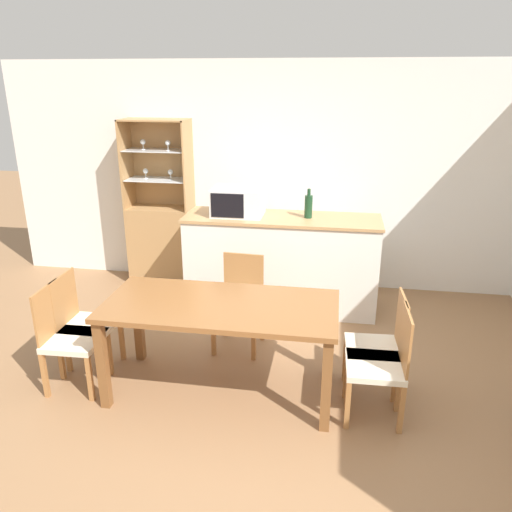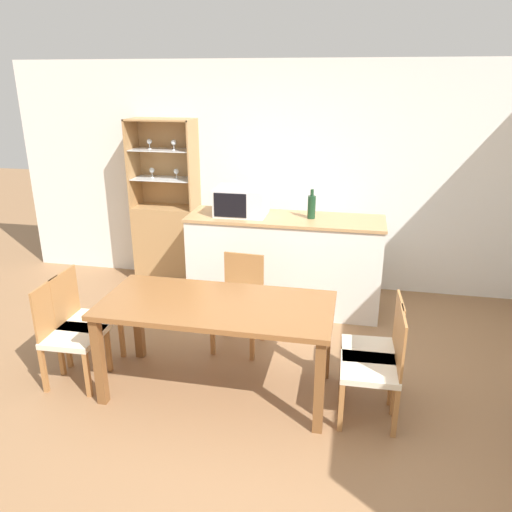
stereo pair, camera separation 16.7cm
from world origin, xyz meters
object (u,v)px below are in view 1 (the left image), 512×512
at_px(wine_bottle, 308,206).
at_px(dining_table, 221,315).
at_px(dining_chair_side_right_near, 381,365).
at_px(dining_chair_side_left_far, 84,324).
at_px(dining_chair_side_right_far, 379,347).
at_px(microwave, 238,202).
at_px(display_cabinet, 162,234).
at_px(dining_chair_side_left_near, 69,338).
at_px(dining_chair_head_far, 240,303).

bearing_deg(wine_bottle, dining_table, -108.41).
relative_size(dining_chair_side_right_near, dining_chair_side_left_far, 1.00).
relative_size(dining_chair_side_right_far, wine_bottle, 2.84).
height_order(dining_chair_side_right_far, microwave, microwave).
xyz_separation_m(display_cabinet, dining_chair_side_left_far, (0.02, -2.01, -0.16)).
height_order(dining_table, dining_chair_side_left_far, dining_chair_side_left_far).
distance_m(display_cabinet, microwave, 1.28).
distance_m(display_cabinet, dining_chair_side_left_far, 2.02).
distance_m(dining_table, dining_chair_side_right_far, 1.23).
relative_size(display_cabinet, dining_chair_side_right_far, 2.26).
relative_size(display_cabinet, dining_chair_side_left_near, 2.26).
xyz_separation_m(dining_chair_side_left_far, dining_chair_side_left_near, (0.00, -0.25, 0.00)).
bearing_deg(dining_table, display_cabinet, 119.75).
relative_size(dining_table, dining_chair_head_far, 2.07).
relative_size(dining_chair_head_far, dining_chair_side_left_near, 1.00).
bearing_deg(wine_bottle, display_cabinet, 164.26).
bearing_deg(dining_chair_side_left_far, dining_table, 84.01).
relative_size(dining_chair_side_right_far, microwave, 1.63).
bearing_deg(microwave, dining_chair_head_far, -78.37).
relative_size(display_cabinet, dining_table, 1.09).
height_order(dining_chair_side_right_near, microwave, microwave).
relative_size(dining_table, dining_chair_side_right_far, 2.07).
distance_m(dining_table, microwave, 1.71).
bearing_deg(dining_table, microwave, 96.40).
distance_m(dining_chair_side_right_near, dining_chair_side_right_far, 0.25).
xyz_separation_m(dining_table, dining_chair_head_far, (0.00, 0.73, -0.24)).
bearing_deg(microwave, dining_chair_side_right_far, -47.37).
xyz_separation_m(display_cabinet, dining_table, (1.22, -2.13, 0.07)).
xyz_separation_m(display_cabinet, dining_chair_side_left_near, (0.02, -2.25, -0.16)).
bearing_deg(microwave, dining_chair_side_right_near, -51.65).
height_order(dining_chair_side_right_far, dining_chair_side_left_near, same).
height_order(display_cabinet, dining_chair_side_right_near, display_cabinet).
bearing_deg(display_cabinet, dining_table, -60.25).
height_order(dining_chair_head_far, dining_chair_side_left_far, same).
distance_m(dining_table, wine_bottle, 1.78).
relative_size(dining_chair_head_far, dining_chair_side_right_far, 1.00).
relative_size(dining_chair_side_left_far, wine_bottle, 2.84).
bearing_deg(dining_table, dining_chair_side_left_far, 174.19).
height_order(dining_table, dining_chair_side_right_far, dining_chair_side_right_far).
xyz_separation_m(dining_chair_side_left_far, wine_bottle, (1.74, 1.51, 0.70)).
height_order(dining_chair_side_left_near, wine_bottle, wine_bottle).
distance_m(dining_chair_side_right_far, wine_bottle, 1.79).
distance_m(dining_chair_side_left_near, wine_bottle, 2.57).
relative_size(dining_table, dining_chair_side_left_far, 2.07).
height_order(dining_chair_side_right_near, dining_chair_side_left_near, same).
distance_m(dining_chair_side_right_far, microwave, 2.16).
xyz_separation_m(dining_chair_side_right_near, dining_chair_side_left_far, (-2.40, 0.24, 0.00)).
bearing_deg(dining_chair_side_left_near, wine_bottle, 133.38).
distance_m(dining_chair_side_right_near, dining_chair_side_left_far, 2.41).
relative_size(dining_chair_head_far, dining_chair_side_left_far, 1.00).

